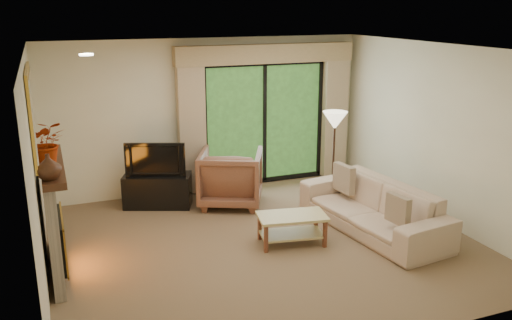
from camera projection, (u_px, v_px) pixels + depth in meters
name	position (u px, v px, depth m)	size (l,w,h in m)	color
floor	(264.00, 243.00, 7.35)	(5.50, 5.50, 0.00)	brown
ceiling	(265.00, 49.00, 6.63)	(5.50, 5.50, 0.00)	white
wall_back	(209.00, 116.00, 9.22)	(5.00, 5.00, 0.00)	beige
wall_front	(372.00, 220.00, 4.75)	(5.00, 5.00, 0.00)	beige
wall_left	(36.00, 175.00, 6.02)	(5.00, 5.00, 0.00)	beige
wall_right	(437.00, 133.00, 7.95)	(5.00, 5.00, 0.00)	beige
fireplace	(53.00, 218.00, 6.41)	(0.24, 1.70, 1.37)	gray
mirror	(33.00, 114.00, 6.03)	(0.07, 1.45, 1.02)	gold
sliding_door	(264.00, 123.00, 9.59)	(2.26, 0.10, 2.16)	black
curtain_left	(192.00, 125.00, 8.99)	(0.45, 0.18, 2.35)	tan
curtain_right	(334.00, 113.00, 9.93)	(0.45, 0.18, 2.35)	tan
cornice	(267.00, 54.00, 9.17)	(3.20, 0.24, 0.32)	tan
media_console	(158.00, 190.00, 8.65)	(1.05, 0.47, 0.53)	black
tv	(156.00, 158.00, 8.51)	(0.94, 0.12, 0.54)	black
armchair	(231.00, 177.00, 8.68)	(0.96, 0.99, 0.90)	brown
sofa	(373.00, 208.00, 7.69)	(2.38, 0.93, 0.69)	tan
pillow_near	(398.00, 209.00, 6.98)	(0.10, 0.38, 0.38)	brown
pillow_far	(344.00, 178.00, 8.20)	(0.11, 0.42, 0.42)	brown
coffee_table	(292.00, 229.00, 7.30)	(0.91, 0.50, 0.41)	tan
floor_lamp	(333.00, 156.00, 8.81)	(0.40, 0.40, 1.48)	#FFF6CE
vase	(48.00, 167.00, 5.60)	(0.26, 0.26, 0.27)	#3B2012
branches	(46.00, 143.00, 6.09)	(0.46, 0.40, 0.51)	#942907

